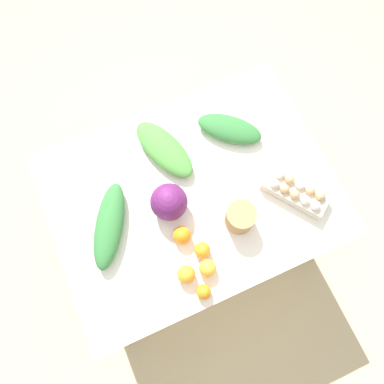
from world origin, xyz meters
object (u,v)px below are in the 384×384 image
(orange_2, at_px, (186,274))
(cabbage_purple, at_px, (169,202))
(egg_carton, at_px, (296,192))
(orange_4, at_px, (182,235))
(paper_bag, at_px, (240,217))
(greens_bunch_scallion, at_px, (110,226))
(greens_bunch_beet_tops, at_px, (229,129))
(greens_bunch_chard, at_px, (164,149))
(orange_1, at_px, (204,292))
(orange_3, at_px, (202,250))
(orange_0, at_px, (208,268))

(orange_2, bearing_deg, cabbage_purple, 79.96)
(egg_carton, height_order, orange_4, egg_carton)
(paper_bag, xyz_separation_m, orange_2, (-0.32, -0.13, -0.02))
(cabbage_purple, distance_m, paper_bag, 0.32)
(egg_carton, bearing_deg, orange_2, 67.43)
(greens_bunch_scallion, distance_m, greens_bunch_beet_tops, 0.73)
(greens_bunch_beet_tops, height_order, orange_2, orange_2)
(cabbage_purple, relative_size, greens_bunch_chard, 0.46)
(orange_1, bearing_deg, orange_3, 67.55)
(paper_bag, relative_size, orange_3, 1.83)
(paper_bag, bearing_deg, egg_carton, 1.78)
(orange_2, bearing_deg, orange_3, 32.53)
(greens_bunch_scallion, bearing_deg, orange_2, -55.69)
(greens_bunch_beet_tops, bearing_deg, orange_4, -137.38)
(paper_bag, relative_size, greens_bunch_beet_tops, 0.41)
(paper_bag, xyz_separation_m, orange_3, (-0.21, -0.06, -0.03))
(paper_bag, distance_m, orange_2, 0.34)
(cabbage_purple, relative_size, greens_bunch_beet_tops, 0.53)
(egg_carton, bearing_deg, orange_4, 52.00)
(greens_bunch_scallion, height_order, orange_4, greens_bunch_scallion)
(egg_carton, height_order, orange_1, egg_carton)
(paper_bag, xyz_separation_m, greens_bunch_chard, (-0.18, 0.45, -0.03))
(greens_bunch_scallion, bearing_deg, orange_0, -46.99)
(greens_bunch_scallion, bearing_deg, greens_bunch_beet_tops, 17.34)
(greens_bunch_scallion, relative_size, greens_bunch_chard, 1.09)
(greens_bunch_chard, bearing_deg, orange_0, -94.26)
(orange_0, bearing_deg, orange_2, 172.09)
(greens_bunch_chard, height_order, orange_0, same)
(cabbage_purple, distance_m, orange_0, 0.33)
(greens_bunch_scallion, xyz_separation_m, orange_2, (0.22, -0.33, -0.00))
(greens_bunch_chard, bearing_deg, paper_bag, -68.43)
(egg_carton, relative_size, orange_1, 4.80)
(greens_bunch_chard, height_order, orange_4, orange_4)
(egg_carton, relative_size, paper_bag, 2.38)
(orange_1, xyz_separation_m, orange_4, (0.01, 0.26, 0.01))
(cabbage_purple, bearing_deg, greens_bunch_chard, 72.34)
(paper_bag, height_order, greens_bunch_chard, paper_bag)
(paper_bag, xyz_separation_m, orange_1, (-0.28, -0.22, -0.03))
(orange_1, height_order, orange_3, orange_3)
(greens_bunch_chard, bearing_deg, orange_1, -98.46)
(paper_bag, bearing_deg, orange_2, -158.06)
(orange_1, bearing_deg, egg_carton, 22.29)
(egg_carton, height_order, greens_bunch_scallion, egg_carton)
(cabbage_purple, distance_m, greens_bunch_scallion, 0.28)
(egg_carton, height_order, orange_0, egg_carton)
(egg_carton, distance_m, orange_2, 0.62)
(greens_bunch_scallion, bearing_deg, cabbage_purple, -3.31)
(paper_bag, relative_size, orange_2, 1.65)
(cabbage_purple, relative_size, egg_carton, 0.54)
(orange_1, height_order, orange_4, orange_4)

